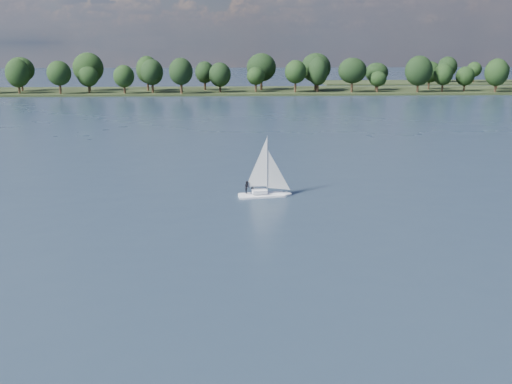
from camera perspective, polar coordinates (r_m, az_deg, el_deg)
ground at (r=130.61m, az=-4.24°, el=5.93°), size 700.00×700.00×0.00m
far_shore at (r=241.88m, az=-3.54°, el=9.97°), size 660.00×40.00×1.50m
sailboat at (r=75.20m, az=0.63°, el=1.28°), size 6.71×2.86×8.56m
treeline at (r=237.17m, az=-4.49°, el=11.81°), size 563.09×73.93×17.63m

